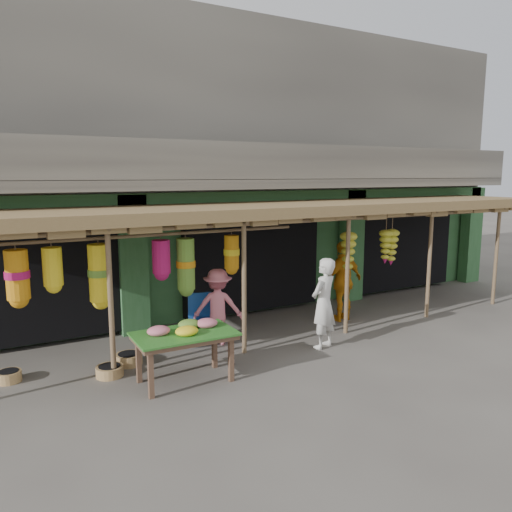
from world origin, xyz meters
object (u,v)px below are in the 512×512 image
person_shopper (218,307)px  person_vendor (343,281)px  blue_chair (201,315)px  person_front (324,303)px  flower_table (185,335)px

person_shopper → person_vendor: bearing=-150.5°
blue_chair → person_front: size_ratio=0.56×
blue_chair → person_shopper: person_shopper is taller
flower_table → person_shopper: size_ratio=1.07×
person_front → person_vendor: 2.02m
blue_chair → flower_table: bearing=-106.3°
person_vendor → person_shopper: size_ratio=1.22×
flower_table → person_shopper: bearing=49.4°
person_front → person_shopper: size_ratio=1.17×
blue_chair → person_vendor: (3.53, -0.20, 0.38)m
flower_table → person_vendor: person_vendor is taller
person_vendor → flower_table: bearing=11.0°
flower_table → blue_chair: bearing=60.2°
person_front → person_vendor: (1.55, 1.30, 0.04)m
flower_table → person_vendor: bearing=19.1°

